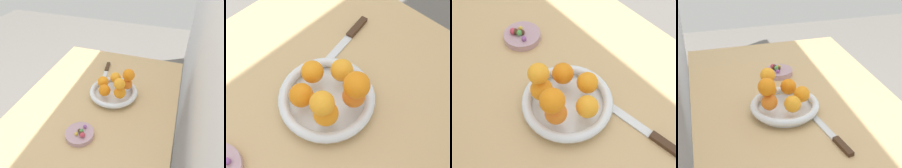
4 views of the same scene
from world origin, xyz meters
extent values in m
cube|color=tan|center=(0.00, 0.00, 0.72)|extent=(1.10, 0.76, 0.04)
cylinder|color=tan|center=(-0.49, -0.32, 0.35)|extent=(0.05, 0.05, 0.70)
cylinder|color=tan|center=(-0.49, 0.32, 0.35)|extent=(0.05, 0.05, 0.70)
cylinder|color=silver|center=(-0.11, 0.06, 0.75)|extent=(0.20, 0.20, 0.01)
torus|color=silver|center=(-0.11, 0.06, 0.77)|extent=(0.24, 0.24, 0.03)
cylinder|color=#B28C99|center=(0.18, 0.01, 0.75)|extent=(0.12, 0.12, 0.02)
sphere|color=orange|center=(-0.06, 0.03, 0.81)|extent=(0.06, 0.06, 0.06)
sphere|color=orange|center=(-0.06, 0.11, 0.81)|extent=(0.06, 0.06, 0.06)
sphere|color=orange|center=(-0.14, 0.12, 0.81)|extent=(0.06, 0.06, 0.06)
sphere|color=orange|center=(-0.18, 0.05, 0.81)|extent=(0.06, 0.06, 0.06)
sphere|color=orange|center=(-0.12, 0.00, 0.81)|extent=(0.06, 0.06, 0.06)
sphere|color=orange|center=(-0.06, 0.10, 0.87)|extent=(0.05, 0.05, 0.05)
sphere|color=orange|center=(-0.14, 0.13, 0.87)|extent=(0.06, 0.06, 0.06)
sphere|color=#472819|center=(0.19, 0.02, 0.77)|extent=(0.02, 0.02, 0.02)
sphere|color=#4C9947|center=(0.18, 0.02, 0.77)|extent=(0.02, 0.02, 0.02)
sphere|color=#472819|center=(0.18, 0.01, 0.77)|extent=(0.02, 0.02, 0.02)
sphere|color=#8C4C99|center=(0.15, 0.02, 0.77)|extent=(0.02, 0.02, 0.02)
sphere|color=#C6384C|center=(0.20, 0.03, 0.77)|extent=(0.02, 0.02, 0.02)
sphere|color=gold|center=(0.20, 0.00, 0.77)|extent=(0.01, 0.01, 0.01)
cube|color=#3F2819|center=(-0.36, -0.06, 0.75)|extent=(0.09, 0.03, 0.01)
cube|color=silver|center=(-0.23, -0.04, 0.74)|extent=(0.17, 0.05, 0.01)
camera|label=1|loc=(0.71, 0.32, 1.46)|focal=35.00mm
camera|label=2|loc=(0.12, 0.32, 1.37)|focal=45.00mm
camera|label=3|loc=(-0.42, 0.32, 1.39)|focal=45.00mm
camera|label=4|loc=(-1.10, 0.32, 1.40)|focal=55.00mm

